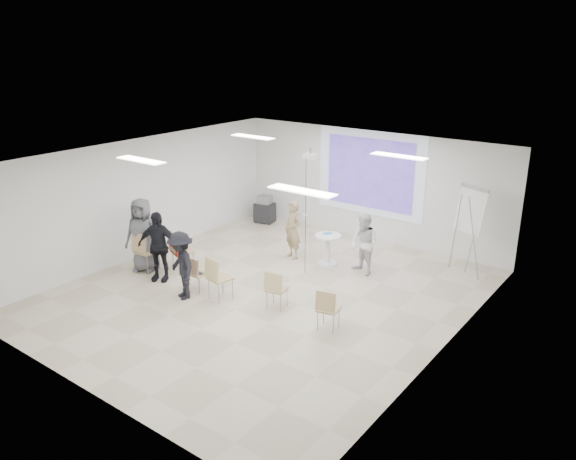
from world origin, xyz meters
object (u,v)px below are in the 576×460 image
Objects in this scene: chair_right_inner at (275,287)px; av_cart at (265,210)px; player_right at (364,241)px; flipchart_easel at (471,211)px; chair_left_mid at (179,249)px; player_left at (293,226)px; chair_left_inner at (196,272)px; chair_center at (217,276)px; audience_mid at (181,261)px; laptop at (199,272)px; chair_right_far at (327,307)px; chair_far_left at (144,249)px; audience_outer at (142,231)px; audience_left at (158,241)px; pedestal_table at (328,248)px.

chair_right_inner is 5.77m from av_cart.
player_right is at bearing -32.76° from av_cart.
chair_right_inner is at bearing -98.68° from flipchart_easel.
player_left is at bearing 77.43° from chair_left_mid.
chair_left_inner is 5.06m from av_cart.
chair_center is at bearing 4.40° from chair_left_mid.
audience_mid is at bearing -140.40° from chair_center.
laptop is at bearing -79.91° from av_cart.
chair_center reaches higher than chair_right_inner.
av_cart is (-2.55, 4.74, -0.18)m from chair_center.
chair_left_mid is at bearing -123.52° from player_right.
flipchart_easel is (1.13, 4.25, 1.07)m from chair_right_far.
chair_left_mid is 6.84m from flipchart_easel.
chair_center is 1.15× the size of chair_right_inner.
chair_far_left is 1.78m from chair_left_inner.
chair_left_mid is 0.47× the size of flipchart_easel.
chair_left_inner is 0.94× the size of chair_right_far.
player_right is at bearing 71.45° from chair_center.
chair_left_mid is 4.38m from chair_right_far.
chair_right_inner is at bearing -18.27° from audience_outer.
chair_center is at bearing -98.63° from player_right.
audience_outer is (-0.76, -0.43, 0.41)m from chair_left_mid.
player_right is 0.97× the size of audience_mid.
audience_left reaches higher than chair_center.
pedestal_table is at bearing -38.75° from av_cart.
chair_left_mid is at bearing -105.10° from player_left.
chair_far_left is (-4.21, -3.04, -0.23)m from player_right.
flipchart_easel reaches higher than av_cart.
player_left is (-0.95, -0.15, 0.41)m from pedestal_table.
chair_right_far is 4.43m from audience_left.
audience_left is 0.89× the size of flipchart_easel.
laptop is 0.35× the size of av_cart.
chair_far_left is 0.47× the size of flipchart_easel.
audience_mid is (-1.48, -3.43, 0.41)m from pedestal_table.
chair_far_left is 1.78m from laptop.
chair_left_inner reaches higher than laptop.
chair_center reaches higher than laptop.
audience_outer reaches higher than player_right.
av_cart reaches higher than pedestal_table.
chair_right_far is 4.52m from flipchart_easel.
player_left reaches higher than chair_far_left.
pedestal_table is 0.37× the size of flipchart_easel.
player_left is 4.26m from flipchart_easel.
player_left is 2.94m from chair_left_inner.
chair_far_left is 0.50× the size of audience_outer.
player_left is 1.93m from player_right.
audience_outer reaches higher than chair_far_left.
chair_left_inner is at bearing -112.18° from flipchart_easel.
audience_outer is 2.39× the size of av_cart.
audience_outer reaches higher than audience_left.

